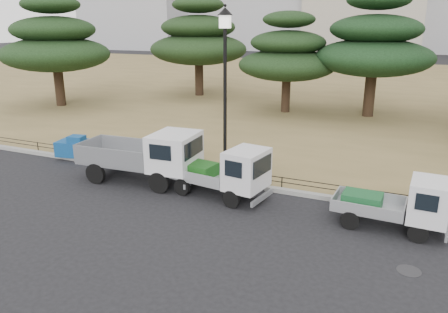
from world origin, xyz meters
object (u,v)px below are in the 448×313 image
at_px(truck_large, 146,154).
at_px(tarp_pile, 75,147).
at_px(street_lamp, 225,67).
at_px(truck_kei_rear, 399,203).
at_px(truck_kei_front, 225,172).

distance_m(truck_large, tarp_pile, 4.91).
xyz_separation_m(truck_large, street_lamp, (2.76, 1.32, 3.29)).
xyz_separation_m(truck_kei_rear, tarp_pile, (-13.86, 1.71, -0.30)).
xyz_separation_m(truck_kei_front, street_lamp, (-0.66, 1.51, 3.50)).
xyz_separation_m(truck_large, truck_kei_rear, (9.16, -0.43, -0.30)).
relative_size(truck_kei_front, tarp_pile, 2.30).
height_order(truck_kei_front, street_lamp, street_lamp).
bearing_deg(tarp_pile, street_lamp, 0.34).
bearing_deg(truck_large, tarp_pile, 161.71).
height_order(truck_kei_rear, tarp_pile, truck_kei_rear).
bearing_deg(tarp_pile, truck_large, -15.18).
bearing_deg(tarp_pile, truck_kei_rear, -7.03).
distance_m(truck_kei_rear, street_lamp, 7.55).
relative_size(truck_kei_rear, tarp_pile, 2.02).
bearing_deg(truck_kei_front, tarp_pile, 178.11).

